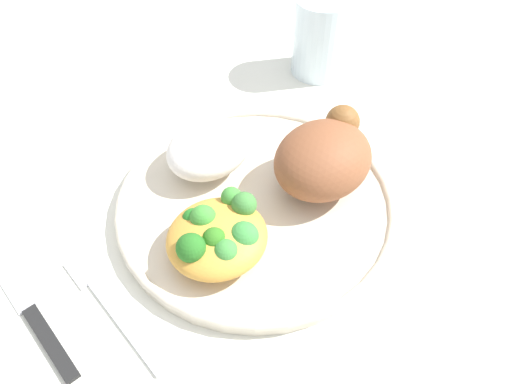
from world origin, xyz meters
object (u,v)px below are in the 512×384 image
at_px(roasted_chicken, 324,157).
at_px(mac_cheese_with_broccoli, 218,235).
at_px(water_glass, 320,36).
at_px(fork, 108,304).
at_px(knife, 29,309).
at_px(rice_pile, 209,148).
at_px(plate, 256,204).

bearing_deg(roasted_chicken, mac_cheese_with_broccoli, 175.39).
bearing_deg(water_glass, mac_cheese_with_broccoli, -155.68).
xyz_separation_m(mac_cheese_with_broccoli, fork, (-0.10, 0.03, -0.03)).
bearing_deg(fork, knife, 140.23).
distance_m(rice_pile, fork, 0.18).
xyz_separation_m(knife, water_glass, (0.43, 0.05, 0.05)).
xyz_separation_m(roasted_chicken, mac_cheese_with_broccoli, (-0.13, 0.01, -0.01)).
bearing_deg(knife, mac_cheese_with_broccoli, -26.16).
relative_size(mac_cheese_with_broccoli, fork, 0.64).
height_order(plate, water_glass, water_glass).
bearing_deg(fork, plate, -4.91).
relative_size(plate, mac_cheese_with_broccoli, 2.95).
relative_size(plate, roasted_chicken, 2.45).
height_order(mac_cheese_with_broccoli, water_glass, water_glass).
bearing_deg(knife, roasted_chicken, -16.83).
height_order(mac_cheese_with_broccoli, knife, mac_cheese_with_broccoli).
bearing_deg(knife, fork, -39.77).
bearing_deg(roasted_chicken, fork, 169.52).
bearing_deg(water_glass, knife, -172.88).
relative_size(knife, water_glass, 1.94).
relative_size(plate, knife, 1.42).
height_order(plate, mac_cheese_with_broccoli, mac_cheese_with_broccoli).
distance_m(roasted_chicken, knife, 0.29).
xyz_separation_m(mac_cheese_with_broccoli, water_glass, (0.28, 0.13, 0.01)).
relative_size(plate, water_glass, 2.76).
xyz_separation_m(fork, knife, (-0.05, 0.04, 0.00)).
height_order(mac_cheese_with_broccoli, fork, mac_cheese_with_broccoli).
distance_m(rice_pile, mac_cheese_with_broccoli, 0.11).
bearing_deg(plate, fork, 175.09).
bearing_deg(fork, water_glass, 14.10).
bearing_deg(mac_cheese_with_broccoli, water_glass, 24.32).
bearing_deg(fork, mac_cheese_with_broccoli, -17.67).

